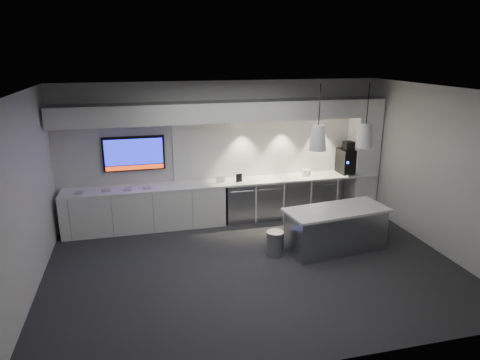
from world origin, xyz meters
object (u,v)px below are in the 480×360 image
object	(u,v)px
wall_tv	(134,154)
island	(335,229)
bin	(275,243)
coffee_machine	(348,160)

from	to	relation	value
wall_tv	island	xyz separation A→B (m)	(3.57, -2.13, -1.15)
wall_tv	bin	size ratio (longest dim) A/B	2.79
island	bin	world-z (taller)	island
wall_tv	island	bearing A→B (deg)	-30.83
wall_tv	coffee_machine	xyz separation A→B (m)	(4.73, -0.25, -0.36)
bin	coffee_machine	xyz separation A→B (m)	(2.33, 1.83, 0.98)
wall_tv	bin	xyz separation A→B (m)	(2.40, -2.08, -1.34)
island	coffee_machine	world-z (taller)	coffee_machine
wall_tv	bin	distance (m)	3.45
wall_tv	coffee_machine	size ratio (longest dim) A/B	1.71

